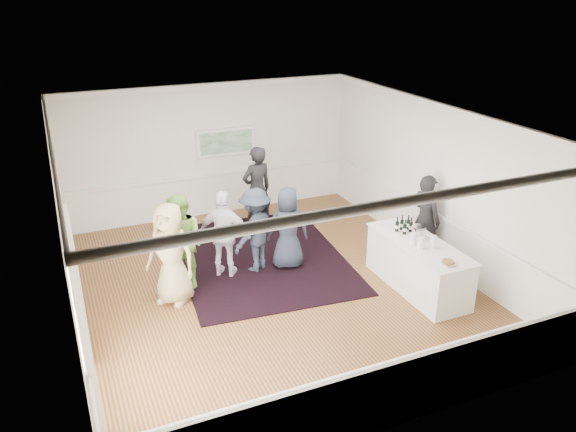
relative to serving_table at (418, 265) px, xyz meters
name	(u,v)px	position (x,y,z in m)	size (l,w,h in m)	color
floor	(273,286)	(-2.44, 1.13, -0.47)	(8.00, 8.00, 0.00)	brown
ceiling	(271,119)	(-2.44, 1.13, 2.73)	(7.00, 8.00, 0.02)	white
wall_left	(64,241)	(-5.94, 1.13, 1.13)	(0.02, 8.00, 3.20)	white
wall_right	(433,182)	(1.06, 1.13, 1.13)	(0.02, 8.00, 3.20)	white
wall_back	(210,150)	(-2.44, 5.13, 1.13)	(7.00, 0.02, 3.20)	white
wall_front	(399,323)	(-2.44, -2.87, 1.13)	(7.00, 0.02, 3.20)	white
wainscoting	(273,262)	(-2.44, 1.13, 0.03)	(7.00, 8.00, 1.00)	white
mirror	(61,201)	(-5.89, 2.43, 1.33)	(0.05, 1.25, 1.85)	yellow
doorway	(79,311)	(-5.88, -0.77, 0.94)	(0.10, 1.78, 2.56)	white
landscape_painting	(226,142)	(-2.04, 5.08, 1.31)	(1.44, 0.06, 0.66)	white
area_rug	(261,258)	(-2.24, 2.31, -0.46)	(3.28, 4.31, 0.02)	black
serving_table	(418,265)	(0.00, 0.00, 0.00)	(0.88, 2.32, 0.94)	white
bartender	(425,219)	(0.76, 0.89, 0.46)	(0.68, 0.44, 1.86)	black
guest_tan	(171,254)	(-4.27, 1.35, 0.46)	(0.92, 0.60, 1.88)	tan
guest_green	(182,242)	(-3.96, 1.81, 0.43)	(0.88, 0.69, 1.82)	#80BD4B
guest_lilac	(225,234)	(-3.12, 1.90, 0.40)	(1.02, 0.42, 1.74)	silver
guest_dark_a	(255,230)	(-2.49, 1.90, 0.38)	(1.10, 0.63, 1.70)	#212938
guest_dark_b	(257,190)	(-1.81, 3.64, 0.53)	(0.73, 0.48, 2.01)	black
guest_navy	(288,228)	(-1.86, 1.77, 0.36)	(0.81, 0.53, 1.67)	#212938
wine_bottles	(405,224)	(0.02, 0.54, 0.62)	(0.32, 0.28, 0.31)	black
juice_pitchers	(422,241)	(-0.08, -0.17, 0.59)	(0.38, 0.36, 0.24)	#70A23A
ice_bucket	(418,233)	(0.07, 0.16, 0.58)	(0.26, 0.26, 0.24)	silver
nut_bowl	(448,263)	(-0.09, -0.90, 0.50)	(0.24, 0.24, 0.08)	white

